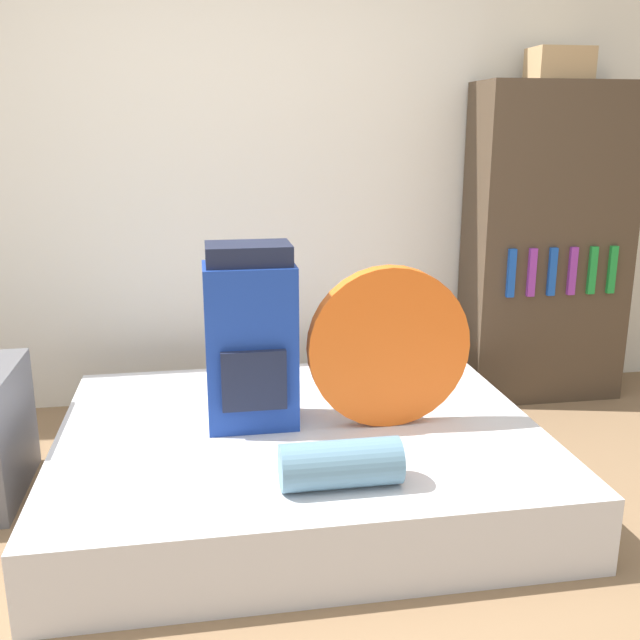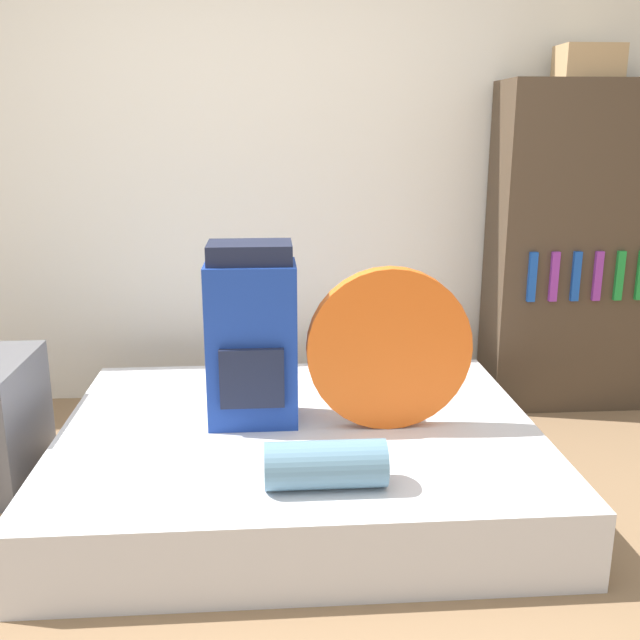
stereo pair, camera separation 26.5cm
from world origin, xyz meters
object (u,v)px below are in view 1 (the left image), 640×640
Objects in this scene: cardboard_box at (559,64)px; sleeping_roll at (341,464)px; tent_bag at (389,347)px; bookshelf at (546,245)px; backpack at (251,339)px.

sleeping_roll is at bearing -134.23° from cardboard_box.
cardboard_box is at bearing 40.68° from tent_bag.
tent_bag is 1.52m from bookshelf.
cardboard_box reaches higher than backpack.
bookshelf is at bearing -101.36° from cardboard_box.
tent_bag is 1.93m from cardboard_box.
cardboard_box is at bearing 78.64° from bookshelf.
bookshelf is at bearing 45.21° from sleeping_roll.
backpack is 1.81× the size of sleeping_roll.
cardboard_box is at bearing 45.77° from sleeping_roll.
cardboard_box is (1.45, 1.49, 1.44)m from sleeping_roll.
sleeping_roll is 2.53m from cardboard_box.
backpack is 1.92m from bookshelf.
sleeping_roll is 1.36× the size of cardboard_box.
cardboard_box reaches higher than sleeping_roll.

